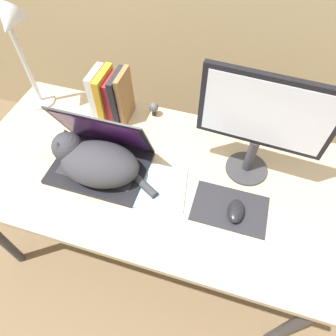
{
  "coord_description": "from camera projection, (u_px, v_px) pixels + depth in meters",
  "views": [
    {
      "loc": [
        0.29,
        -0.29,
        1.69
      ],
      "look_at": [
        0.1,
        0.34,
        0.81
      ],
      "focal_mm": 32.0,
      "sensor_mm": 36.0,
      "label": 1
    }
  ],
  "objects": [
    {
      "name": "ground_plane",
      "position": [
        132.0,
        305.0,
        1.57
      ],
      "size": [
        12.0,
        12.0,
        0.0
      ],
      "primitive_type": "plane",
      "color": "brown"
    },
    {
      "name": "desk",
      "position": [
        149.0,
        179.0,
        1.27
      ],
      "size": [
        1.49,
        0.75,
        0.71
      ],
      "color": "tan",
      "rests_on": "ground_plane"
    },
    {
      "name": "laptop",
      "position": [
        101.0,
        157.0,
        1.19
      ],
      "size": [
        0.38,
        0.27,
        0.27
      ],
      "color": "black",
      "rests_on": "desk"
    },
    {
      "name": "cat",
      "position": [
        95.0,
        161.0,
        1.14
      ],
      "size": [
        0.44,
        0.22,
        0.17
      ],
      "color": "#333338",
      "rests_on": "desk"
    },
    {
      "name": "external_monitor",
      "position": [
        262.0,
        122.0,
        1.0
      ],
      "size": [
        0.44,
        0.17,
        0.45
      ],
      "color": "#333338",
      "rests_on": "desk"
    },
    {
      "name": "mousepad",
      "position": [
        230.0,
        208.0,
        1.11
      ],
      "size": [
        0.28,
        0.18,
        0.0
      ],
      "color": "#232328",
      "rests_on": "desk"
    },
    {
      "name": "computer_mouse",
      "position": [
        236.0,
        211.0,
        1.08
      ],
      "size": [
        0.06,
        0.1,
        0.04
      ],
      "color": "black",
      "rests_on": "mousepad"
    },
    {
      "name": "book_row",
      "position": [
        111.0,
        95.0,
        1.33
      ],
      "size": [
        0.16,
        0.15,
        0.24
      ],
      "color": "white",
      "rests_on": "desk"
    },
    {
      "name": "desk_lamp",
      "position": [
        17.0,
        42.0,
        1.18
      ],
      "size": [
        0.17,
        0.17,
        0.49
      ],
      "color": "silver",
      "rests_on": "desk"
    },
    {
      "name": "notepad",
      "position": [
        159.0,
        186.0,
        1.16
      ],
      "size": [
        0.24,
        0.24,
        0.01
      ],
      "color": "#99C6E0",
      "rests_on": "desk"
    },
    {
      "name": "webcam",
      "position": [
        154.0,
        108.0,
        1.38
      ],
      "size": [
        0.04,
        0.04,
        0.07
      ],
      "color": "#232328",
      "rests_on": "desk"
    }
  ]
}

